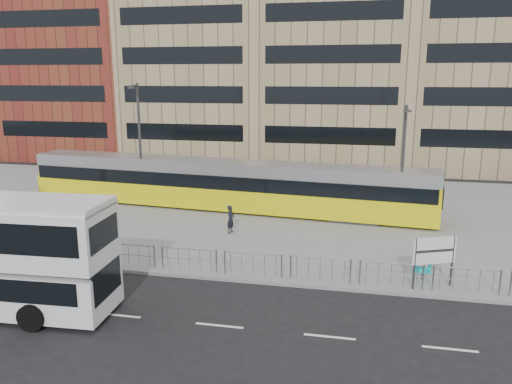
% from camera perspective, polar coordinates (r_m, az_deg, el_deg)
% --- Properties ---
extents(ground, '(120.00, 120.00, 0.00)m').
position_cam_1_polar(ground, '(22.92, -6.33, -9.84)').
color(ground, black).
rests_on(ground, ground).
extents(plaza, '(64.00, 24.00, 0.15)m').
position_cam_1_polar(plaza, '(33.90, -0.13, -2.00)').
color(plaza, gray).
rests_on(plaza, ground).
extents(kerb, '(64.00, 0.25, 0.17)m').
position_cam_1_polar(kerb, '(22.94, -6.30, -9.62)').
color(kerb, gray).
rests_on(kerb, ground).
extents(building_row, '(70.40, 18.40, 31.20)m').
position_cam_1_polar(building_row, '(54.70, 6.52, 17.22)').
color(building_row, brown).
rests_on(building_row, ground).
extents(pedestrian_barrier, '(32.07, 0.07, 1.10)m').
position_cam_1_polar(pedestrian_barrier, '(22.51, -1.11, -7.51)').
color(pedestrian_barrier, gray).
rests_on(pedestrian_barrier, plaza).
extents(road_markings, '(62.00, 0.12, 0.01)m').
position_cam_1_polar(road_markings, '(19.20, -7.17, -14.62)').
color(road_markings, white).
rests_on(road_markings, ground).
extents(tram, '(27.89, 5.34, 3.27)m').
position_cam_1_polar(tram, '(33.61, -3.91, 0.85)').
color(tram, '#D9CF0B').
rests_on(tram, plaza).
extents(station_sign, '(1.81, 0.82, 2.22)m').
position_cam_1_polar(station_sign, '(22.31, 19.70, -6.57)').
color(station_sign, '#2D2D30').
rests_on(station_sign, plaza).
extents(ad_panel, '(0.75, 0.10, 1.40)m').
position_cam_1_polar(ad_panel, '(23.25, 18.53, -7.57)').
color(ad_panel, '#2D2D30').
rests_on(ad_panel, plaza).
extents(pedestrian, '(0.50, 0.65, 1.61)m').
position_cam_1_polar(pedestrian, '(28.49, -2.91, -3.12)').
color(pedestrian, black).
rests_on(pedestrian, plaza).
extents(traffic_light_west, '(0.22, 0.24, 3.10)m').
position_cam_1_polar(traffic_light_west, '(26.99, -24.74, -2.68)').
color(traffic_light_west, '#2D2D30').
rests_on(traffic_light_west, plaza).
extents(lamp_post_west, '(0.45, 1.04, 8.34)m').
position_cam_1_polar(lamp_post_west, '(34.57, -13.16, 5.76)').
color(lamp_post_west, '#2D2D30').
rests_on(lamp_post_west, plaza).
extents(lamp_post_east, '(0.45, 1.04, 7.15)m').
position_cam_1_polar(lamp_post_east, '(30.52, 16.43, 3.49)').
color(lamp_post_east, '#2D2D30').
rests_on(lamp_post_east, plaza).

